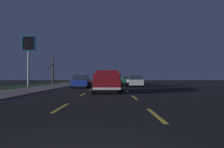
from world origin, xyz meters
The scene contains 11 objects.
ground centered at (27.00, 0.00, 0.00)m, with size 144.00×144.00×0.00m, color black.
sidewalk_shoulder centered at (27.00, 7.45, 0.06)m, with size 108.00×4.00×0.12m, color slate.
grass_verge centered at (27.00, 12.45, 0.00)m, with size 108.00×6.00×0.01m, color #1E3819.
lane_markings centered at (30.04, 3.09, 0.00)m, with size 108.00×7.04×0.01m.
pickup_truck centered at (13.73, 0.00, 0.98)m, with size 5.42×2.29×1.87m.
sedan_blue centered at (20.58, 3.27, 0.78)m, with size 4.44×2.09×1.54m.
sedan_silver centered at (23.15, -3.50, 0.78)m, with size 4.40×2.03×1.54m.
sedan_green centered at (36.02, -3.57, 0.78)m, with size 4.41×2.04×1.54m.
sedan_red centered at (28.13, 0.00, 0.78)m, with size 4.45×2.11×1.54m.
gas_price_sign centered at (23.69, 11.10, 5.34)m, with size 0.27×1.90×7.10m.
bare_tree_far centered at (35.55, 11.35, 2.60)m, with size 1.52×1.18×5.70m.
Camera 1 is at (-2.25, -0.28, 1.22)m, focal length 30.10 mm.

